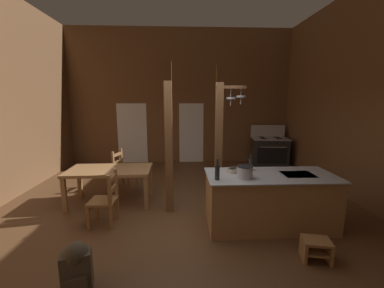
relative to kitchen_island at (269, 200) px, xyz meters
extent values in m
cube|color=brown|center=(-1.52, 0.22, -0.51)|extent=(8.21, 9.36, 0.10)
cube|color=brown|center=(-1.52, 4.57, 1.79)|extent=(8.21, 0.14, 4.50)
cube|color=white|center=(-3.19, 4.49, 0.57)|extent=(1.00, 0.01, 2.05)
cube|color=white|center=(-1.15, 4.49, 0.57)|extent=(0.84, 0.01, 2.05)
cube|color=#9E7044|center=(0.00, 0.00, -0.01)|extent=(2.10, 0.90, 0.90)
cube|color=#A8AAB2|center=(0.00, 0.00, 0.45)|extent=(2.16, 0.96, 0.02)
cube|color=black|center=(0.47, 0.00, 0.46)|extent=(0.52, 0.40, 0.00)
cube|color=black|center=(0.00, 0.43, -0.41)|extent=(2.00, 0.04, 0.10)
cube|color=#252525|center=(1.42, 3.89, -0.01)|extent=(1.17, 0.87, 0.90)
cube|color=black|center=(1.38, 3.51, -0.04)|extent=(0.93, 0.10, 0.52)
cylinder|color=#A8AAB2|center=(1.38, 3.48, 0.24)|extent=(0.82, 0.11, 0.02)
cube|color=#A8AAB2|center=(1.42, 3.89, 0.46)|extent=(1.22, 0.91, 0.03)
cube|color=#A8AAB2|center=(1.46, 4.25, 0.66)|extent=(1.14, 0.16, 0.40)
cylinder|color=black|center=(1.65, 3.71, 0.48)|extent=(0.22, 0.22, 0.01)
cylinder|color=black|center=(1.16, 3.76, 0.48)|extent=(0.22, 0.22, 0.01)
cylinder|color=black|center=(1.68, 4.02, 0.48)|extent=(0.22, 0.22, 0.01)
cylinder|color=black|center=(1.19, 4.07, 0.48)|extent=(0.22, 0.22, 0.01)
cylinder|color=black|center=(1.71, 3.46, 0.36)|extent=(0.05, 0.03, 0.04)
cylinder|color=black|center=(1.49, 3.48, 0.36)|extent=(0.05, 0.03, 0.04)
cylinder|color=black|center=(1.27, 3.50, 0.36)|extent=(0.05, 0.03, 0.04)
cylinder|color=black|center=(1.05, 3.53, 0.36)|extent=(0.05, 0.03, 0.04)
cube|color=brown|center=(-0.74, 0.98, 0.96)|extent=(0.14, 0.14, 2.85)
cube|color=brown|center=(-0.51, 0.98, 1.95)|extent=(0.60, 0.09, 0.06)
cylinder|color=#A8AAB2|center=(-0.52, 0.98, 1.85)|extent=(0.01, 0.01, 0.19)
cylinder|color=#A8AAB2|center=(-0.52, 0.98, 1.73)|extent=(0.18, 0.18, 0.04)
cylinder|color=#A8AAB2|center=(-0.52, 0.98, 1.65)|extent=(0.02, 0.02, 0.14)
cylinder|color=#A8AAB2|center=(-0.31, 0.98, 1.87)|extent=(0.01, 0.01, 0.16)
cylinder|color=#A8AAB2|center=(-0.31, 0.98, 1.77)|extent=(0.19, 0.19, 0.04)
cylinder|color=#A8AAB2|center=(-0.31, 0.98, 1.69)|extent=(0.02, 0.02, 0.14)
cube|color=brown|center=(-1.74, 0.65, 0.96)|extent=(0.14, 0.14, 2.85)
cube|color=olive|center=(0.32, -0.96, -0.18)|extent=(0.41, 0.35, 0.04)
cube|color=olive|center=(0.16, -0.92, -0.33)|extent=(0.10, 0.28, 0.26)
cube|color=olive|center=(0.47, -0.99, -0.33)|extent=(0.10, 0.28, 0.26)
cube|color=olive|center=(0.32, -0.96, -0.32)|extent=(0.37, 0.34, 0.03)
cube|color=#9E7044|center=(-3.01, 1.11, 0.25)|extent=(1.72, 0.94, 0.06)
cube|color=#9E7044|center=(-3.81, 1.48, -0.12)|extent=(0.08, 0.08, 0.68)
cube|color=#9E7044|center=(-2.23, 1.52, -0.12)|extent=(0.08, 0.08, 0.68)
cube|color=#9E7044|center=(-3.79, 0.70, -0.12)|extent=(0.08, 0.08, 0.68)
cube|color=#9E7044|center=(-2.21, 0.74, -0.12)|extent=(0.08, 0.08, 0.68)
cube|color=olive|center=(-2.90, 1.97, -0.03)|extent=(0.55, 0.55, 0.04)
cube|color=olive|center=(-2.67, 2.10, -0.25)|extent=(0.06, 0.06, 0.41)
cube|color=olive|center=(-2.78, 1.73, -0.25)|extent=(0.06, 0.06, 0.41)
cube|color=olive|center=(-3.03, 2.21, 0.02)|extent=(0.06, 0.06, 0.95)
cube|color=olive|center=(-3.14, 1.84, 0.02)|extent=(0.06, 0.06, 0.95)
cube|color=olive|center=(-3.09, 2.03, 0.38)|extent=(0.14, 0.37, 0.07)
cube|color=olive|center=(-3.09, 2.03, 0.19)|extent=(0.14, 0.37, 0.07)
cube|color=olive|center=(-2.88, 0.17, -0.03)|extent=(0.45, 0.45, 0.04)
cube|color=olive|center=(-3.07, -0.02, -0.25)|extent=(0.05, 0.05, 0.41)
cube|color=olive|center=(-3.06, 0.36, -0.25)|extent=(0.05, 0.05, 0.41)
cube|color=olive|center=(-2.69, -0.03, 0.02)|extent=(0.05, 0.05, 0.95)
cube|color=olive|center=(-2.68, 0.35, 0.02)|extent=(0.05, 0.05, 0.95)
cube|color=olive|center=(-2.69, 0.16, 0.38)|extent=(0.04, 0.38, 0.07)
cube|color=olive|center=(-2.69, 0.16, 0.19)|extent=(0.04, 0.38, 0.07)
cube|color=#4C4233|center=(-2.70, -1.36, -0.22)|extent=(0.37, 0.30, 0.48)
cube|color=#4C4233|center=(-2.66, -1.48, -0.29)|extent=(0.23, 0.12, 0.17)
cylinder|color=black|center=(-2.64, -1.21, -0.22)|extent=(0.05, 0.05, 0.38)
cylinder|color=black|center=(-2.82, -1.26, -0.22)|extent=(0.05, 0.05, 0.38)
sphere|color=#4C4233|center=(-2.70, -1.36, 0.00)|extent=(0.34, 0.34, 0.27)
cylinder|color=#A8AAB2|center=(-0.49, -0.16, 0.56)|extent=(0.25, 0.25, 0.19)
cylinder|color=black|center=(-0.49, -0.16, 0.66)|extent=(0.26, 0.26, 0.01)
cylinder|color=#A8AAB2|center=(-0.63, -0.16, 0.61)|extent=(0.05, 0.02, 0.02)
cylinder|color=#A8AAB2|center=(-0.35, -0.16, 0.61)|extent=(0.05, 0.02, 0.02)
cylinder|color=#B2A893|center=(-0.60, 0.15, 0.50)|extent=(0.21, 0.21, 0.07)
cylinder|color=black|center=(-0.60, 0.15, 0.53)|extent=(0.17, 0.17, 0.00)
cylinder|color=#1E2328|center=(-0.94, -0.23, 0.58)|extent=(0.08, 0.08, 0.25)
cylinder|color=#1E2328|center=(-0.94, -0.23, 0.75)|extent=(0.03, 0.03, 0.09)
cylinder|color=#1E2328|center=(-0.27, 0.25, 0.57)|extent=(0.07, 0.07, 0.21)
cylinder|color=#1E2328|center=(-0.27, 0.25, 0.71)|extent=(0.03, 0.03, 0.08)
camera|label=1|loc=(-1.50, -3.86, 1.70)|focal=22.66mm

